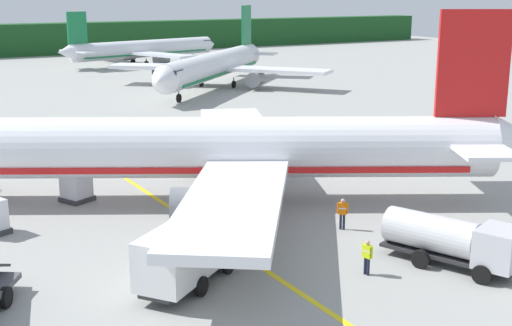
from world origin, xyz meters
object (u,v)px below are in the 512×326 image
cargo_container_near (76,186)px  service_truck_baggage (453,239)px  airliner_far_taxiway (143,49)px  crew_loader_left (343,211)px  airliner_mid_apron (215,66)px  airliner_foreground (213,149)px  service_truck_fuel (187,252)px  crew_marshaller (367,254)px

cargo_container_near → service_truck_baggage: bearing=-57.5°
airliner_far_taxiway → crew_loader_left: (-23.36, -90.29, -1.71)m
airliner_mid_apron → cargo_container_near: size_ratio=13.46×
airliner_foreground → airliner_far_taxiway: size_ratio=1.13×
airliner_mid_apron → airliner_far_taxiway: airliner_mid_apron is taller
airliner_foreground → airliner_mid_apron: (24.12, 46.97, -0.28)m
service_truck_baggage → cargo_container_near: 23.39m
airliner_mid_apron → cargo_container_near: airliner_mid_apron is taller
crew_loader_left → service_truck_fuel: bearing=-166.8°
crew_marshaller → airliner_far_taxiway: bearing=74.7°
airliner_far_taxiway → service_truck_fuel: size_ratio=5.43×
airliner_foreground → cargo_container_near: airliner_foreground is taller
service_truck_baggage → service_truck_fuel: bearing=159.3°
cargo_container_near → crew_loader_left: cargo_container_near is taller
cargo_container_near → crew_marshaller: 20.26m
airliner_far_taxiway → cargo_container_near: 84.91m
airliner_foreground → crew_loader_left: 9.51m
airliner_far_taxiway → service_truck_baggage: size_ratio=4.94×
airliner_far_taxiway → crew_marshaller: 99.49m
airliner_foreground → service_truck_fuel: (-6.79, -10.88, -1.83)m
crew_loader_left → airliner_far_taxiway: bearing=75.5°
crew_loader_left → cargo_container_near: bearing=131.4°
airliner_mid_apron → service_truck_baggage: bearing=-107.0°
airliner_mid_apron → crew_loader_left: (-20.33, -55.37, -2.05)m
airliner_mid_apron → airliner_far_taxiway: bearing=85.0°
crew_marshaller → airliner_mid_apron: bearing=69.2°
airliner_far_taxiway → service_truck_fuel: (-33.95, -92.76, -1.21)m
airliner_foreground → crew_loader_left: (3.79, -8.40, -2.33)m
airliner_mid_apron → service_truck_baggage: size_ratio=4.41×
service_truck_baggage → crew_marshaller: bearing=162.8°
service_truck_baggage → cargo_container_near: service_truck_baggage is taller
service_truck_baggage → crew_loader_left: bearing=100.4°
airliner_mid_apron → service_truck_fuel: bearing=-118.1°
service_truck_baggage → crew_marshaller: size_ratio=4.00×
airliner_mid_apron → cargo_container_near: bearing=-126.6°
cargo_container_near → crew_marshaller: (8.40, -18.44, 0.03)m
airliner_far_taxiway → crew_loader_left: airliner_far_taxiway is taller
airliner_mid_apron → airliner_foreground: bearing=-117.2°
service_truck_fuel → service_truck_baggage: service_truck_fuel is taller
airliner_foreground → crew_loader_left: airliner_foreground is taller
service_truck_baggage → crew_loader_left: 7.08m
cargo_container_near → crew_marshaller: size_ratio=1.31×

